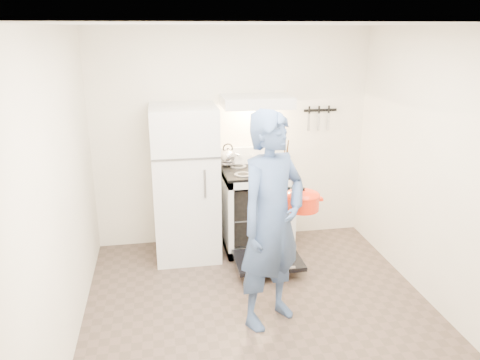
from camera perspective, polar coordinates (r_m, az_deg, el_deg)
name	(u,v)px	position (r m, az deg, el deg)	size (l,w,h in m)	color
floor	(265,321)	(4.33, 3.09, -16.83)	(3.60, 3.60, 0.00)	brown
back_wall	(232,138)	(5.46, -0.95, 5.11)	(3.20, 0.02, 2.50)	white
refrigerator	(185,183)	(5.17, -6.67, -0.37)	(0.70, 0.70, 1.70)	silver
stove_body	(257,210)	(5.43, 2.04, -3.72)	(0.76, 0.65, 0.92)	silver
cooktop	(257,171)	(5.27, 2.10, 1.08)	(0.76, 0.65, 0.03)	black
backsplash	(252,155)	(5.51, 1.49, 3.08)	(0.76, 0.07, 0.20)	silver
oven_door	(268,260)	(5.04, 3.42, -9.74)	(0.70, 0.54, 0.04)	black
oven_rack	(257,212)	(5.44, 2.04, -3.91)	(0.60, 0.52, 0.01)	slate
range_hood	(256,101)	(5.17, 2.02, 9.56)	(0.76, 0.50, 0.12)	silver
knife_strip	(320,110)	(5.64, 9.76, 8.39)	(0.40, 0.02, 0.03)	black
pizza_stone	(252,212)	(5.39, 1.51, -3.96)	(0.35, 0.35, 0.02)	brown
tea_kettle	(228,155)	(5.38, -1.49, 3.08)	(0.22, 0.18, 0.27)	#B4B4B8
utensil_jar	(286,167)	(5.06, 5.60, 1.56)	(0.09, 0.09, 0.13)	silver
person	(272,222)	(3.92, 3.90, -5.10)	(0.68, 0.45, 1.87)	navy
dutch_oven	(302,202)	(4.20, 7.62, -2.69)	(0.37, 0.30, 0.24)	red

